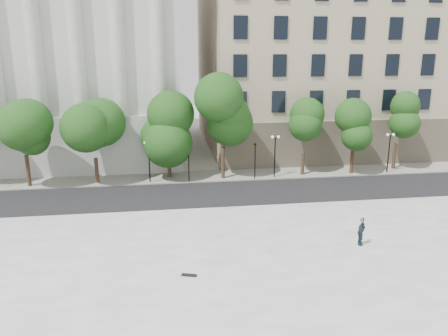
{
  "coord_description": "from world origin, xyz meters",
  "views": [
    {
      "loc": [
        -3.73,
        -17.58,
        12.34
      ],
      "look_at": [
        0.14,
        10.0,
        4.71
      ],
      "focal_mm": 35.0,
      "sensor_mm": 36.0,
      "label": 1
    }
  ],
  "objects_px": {
    "traffic_light_west": "(188,144)",
    "skateboard": "(189,275)",
    "person_lying": "(360,242)",
    "traffic_light_east": "(255,143)"
  },
  "relations": [
    {
      "from": "traffic_light_west",
      "to": "skateboard",
      "type": "bearing_deg",
      "value": -93.55
    },
    {
      "from": "traffic_light_west",
      "to": "skateboard",
      "type": "relative_size",
      "value": 5.1
    },
    {
      "from": "traffic_light_west",
      "to": "traffic_light_east",
      "type": "bearing_deg",
      "value": 0.0
    },
    {
      "from": "person_lying",
      "to": "skateboard",
      "type": "relative_size",
      "value": 2.15
    },
    {
      "from": "traffic_light_east",
      "to": "person_lying",
      "type": "relative_size",
      "value": 2.32
    },
    {
      "from": "traffic_light_east",
      "to": "skateboard",
      "type": "bearing_deg",
      "value": -112.1
    },
    {
      "from": "skateboard",
      "to": "traffic_light_east",
      "type": "bearing_deg",
      "value": 85.25
    },
    {
      "from": "person_lying",
      "to": "traffic_light_west",
      "type": "bearing_deg",
      "value": 80.0
    },
    {
      "from": "traffic_light_east",
      "to": "person_lying",
      "type": "bearing_deg",
      "value": -78.62
    },
    {
      "from": "person_lying",
      "to": "skateboard",
      "type": "bearing_deg",
      "value": 151.38
    }
  ]
}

